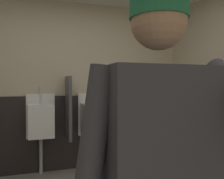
% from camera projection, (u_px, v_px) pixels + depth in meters
% --- Properties ---
extents(wall_back, '(4.41, 0.12, 2.54)m').
position_uv_depth(wall_back, '(64.00, 85.00, 3.71)').
color(wall_back, beige).
rests_on(wall_back, ground_plane).
extents(wainscot_band_back, '(3.81, 0.03, 1.11)m').
position_uv_depth(wainscot_band_back, '(65.00, 133.00, 3.65)').
color(wainscot_band_back, black).
rests_on(wainscot_band_back, ground_plane).
extents(urinal_left, '(0.40, 0.34, 1.24)m').
position_uv_depth(urinal_left, '(41.00, 120.00, 3.39)').
color(urinal_left, white).
rests_on(urinal_left, ground_plane).
extents(urinal_middle, '(0.40, 0.34, 1.24)m').
position_uv_depth(urinal_middle, '(93.00, 118.00, 3.63)').
color(urinal_middle, white).
rests_on(urinal_middle, ground_plane).
extents(urinal_right, '(0.40, 0.34, 1.24)m').
position_uv_depth(urinal_right, '(138.00, 116.00, 3.88)').
color(urinal_right, white).
rests_on(urinal_right, ground_plane).
extents(privacy_divider_panel, '(0.04, 0.40, 0.90)m').
position_uv_depth(privacy_divider_panel, '(68.00, 108.00, 3.44)').
color(privacy_divider_panel, '#4C4C51').
extents(person, '(0.62, 0.60, 1.61)m').
position_uv_depth(person, '(159.00, 179.00, 0.88)').
color(person, '#2D3342').
rests_on(person, ground_plane).
extents(trash_bin, '(0.28, 0.28, 0.70)m').
position_uv_depth(trash_bin, '(178.00, 146.00, 3.64)').
color(trash_bin, '#38383D').
rests_on(trash_bin, ground_plane).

